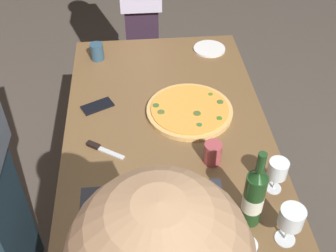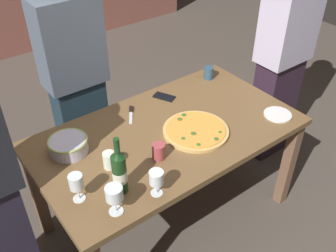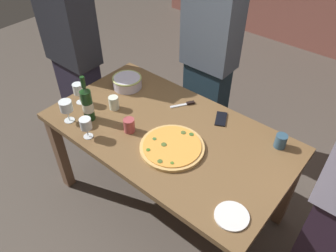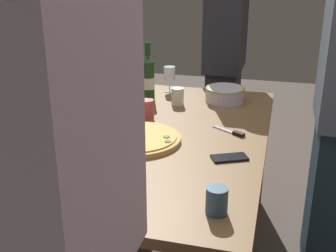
% 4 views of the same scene
% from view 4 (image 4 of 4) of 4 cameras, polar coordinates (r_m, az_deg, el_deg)
% --- Properties ---
extents(dining_table, '(1.60, 0.90, 0.75)m').
position_cam_4_polar(dining_table, '(2.04, -0.00, -3.41)').
color(dining_table, brown).
rests_on(dining_table, ground).
extents(pizza, '(0.40, 0.40, 0.03)m').
position_cam_4_polar(pizza, '(1.92, -4.16, -1.64)').
color(pizza, tan).
rests_on(pizza, dining_table).
extents(serving_bowl, '(0.22, 0.22, 0.09)m').
position_cam_4_polar(serving_bowl, '(2.47, 7.50, 4.24)').
color(serving_bowl, silver).
rests_on(serving_bowl, dining_table).
extents(wine_bottle, '(0.07, 0.07, 0.33)m').
position_cam_4_polar(wine_bottle, '(2.47, -2.64, 6.32)').
color(wine_bottle, '#1A3D19').
rests_on(wine_bottle, dining_table).
extents(wine_glass_near_pizza, '(0.08, 0.08, 0.16)m').
position_cam_4_polar(wine_glass_near_pizza, '(2.59, -4.20, 6.72)').
color(wine_glass_near_pizza, white).
rests_on(wine_glass_near_pizza, dining_table).
extents(wine_glass_by_bottle, '(0.07, 0.07, 0.14)m').
position_cam_4_polar(wine_glass_by_bottle, '(2.40, -6.39, 5.10)').
color(wine_glass_by_bottle, white).
rests_on(wine_glass_by_bottle, dining_table).
extents(wine_glass_far_left, '(0.07, 0.07, 0.16)m').
position_cam_4_polar(wine_glass_far_left, '(2.63, 0.20, 6.89)').
color(wine_glass_far_left, white).
rests_on(wine_glass_far_left, dining_table).
extents(cup_amber, '(0.07, 0.07, 0.09)m').
position_cam_4_polar(cup_amber, '(2.40, 1.26, 3.94)').
color(cup_amber, white).
rests_on(cup_amber, dining_table).
extents(cup_ceramic, '(0.07, 0.07, 0.09)m').
position_cam_4_polar(cup_ceramic, '(1.38, 6.45, -9.75)').
color(cup_ceramic, '#2F4F65').
rests_on(cup_ceramic, dining_table).
extents(cup_spare, '(0.07, 0.07, 0.09)m').
position_cam_4_polar(cup_spare, '(2.20, -2.81, 2.30)').
color(cup_spare, '#AA4449').
rests_on(cup_spare, dining_table).
extents(side_plate, '(0.18, 0.18, 0.01)m').
position_cam_4_polar(side_plate, '(1.57, -16.90, -8.37)').
color(side_plate, white).
rests_on(side_plate, dining_table).
extents(cell_phone, '(0.13, 0.16, 0.01)m').
position_cam_4_polar(cell_phone, '(1.77, 8.11, -4.16)').
color(cell_phone, black).
rests_on(cell_phone, dining_table).
extents(pizza_knife, '(0.12, 0.16, 0.02)m').
position_cam_4_polar(pizza_knife, '(2.03, 8.53, -0.81)').
color(pizza_knife, silver).
rests_on(pizza_knife, dining_table).
extents(person_guest_right, '(0.44, 0.24, 1.66)m').
position_cam_4_polar(person_guest_right, '(2.98, 7.48, 7.94)').
color(person_guest_right, '#272335').
rests_on(person_guest_right, ground).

